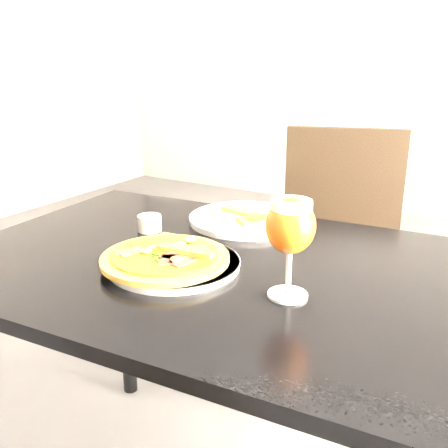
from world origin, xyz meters
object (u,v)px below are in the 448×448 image
Objects in this scene: dining_table at (216,296)px; chair_far at (338,255)px; pizza at (166,257)px; beer_glass at (291,227)px.

chair_far reaches higher than dining_table.
chair_far is 3.43× the size of pizza.
chair_far reaches higher than beer_glass.
dining_table is at bearing 158.57° from beer_glass.
chair_far is 4.91× the size of beer_glass.
pizza is at bearing -132.73° from dining_table.
dining_table is 0.16m from pizza.
dining_table is 4.53× the size of pizza.
beer_glass is at bearing -97.13° from chair_far.
dining_table is 0.32m from beer_glass.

